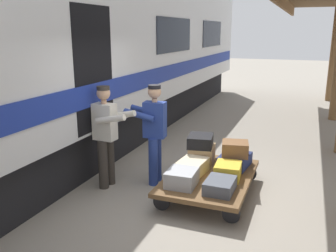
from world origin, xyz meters
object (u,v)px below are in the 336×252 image
at_px(suitcase_black_hardshell, 200,141).
at_px(porter_in_overalls, 154,131).
at_px(suitcase_yellow_case, 228,171).
at_px(porter_by_door, 106,133).
at_px(suitcase_tan_vintage, 202,154).
at_px(suitcase_brown_leather, 235,149).
at_px(suitcase_gray_aluminum, 182,178).
at_px(suitcase_cream_canvas, 193,166).
at_px(suitcase_navy_fabric, 235,160).
at_px(suitcase_slate_roller, 220,186).
at_px(luggage_cart, 210,178).
at_px(train_car, 20,60).

bearing_deg(suitcase_black_hardshell, porter_in_overalls, 30.03).
distance_m(suitcase_yellow_case, porter_by_door, 2.05).
bearing_deg(suitcase_tan_vintage, suitcase_brown_leather, 176.07).
height_order(suitcase_gray_aluminum, suitcase_yellow_case, suitcase_gray_aluminum).
xyz_separation_m(suitcase_black_hardshell, porter_in_overalls, (0.70, 0.41, 0.21)).
height_order(suitcase_yellow_case, suitcase_brown_leather, suitcase_brown_leather).
xyz_separation_m(suitcase_brown_leather, porter_by_door, (1.97, 0.81, 0.28)).
height_order(suitcase_cream_canvas, suitcase_tan_vintage, suitcase_tan_vintage).
relative_size(suitcase_cream_canvas, suitcase_navy_fabric, 0.85).
bearing_deg(suitcase_brown_leather, suitcase_black_hardshell, -1.44).
distance_m(suitcase_navy_fabric, porter_by_door, 2.20).
height_order(suitcase_slate_roller, suitcase_navy_fabric, suitcase_navy_fabric).
relative_size(luggage_cart, suitcase_brown_leather, 4.58).
distance_m(train_car, suitcase_gray_aluminum, 3.53).
xyz_separation_m(suitcase_slate_roller, suitcase_brown_leather, (-0.00, -1.04, 0.23)).
bearing_deg(suitcase_navy_fabric, train_car, 11.50).
height_order(train_car, suitcase_navy_fabric, train_car).
relative_size(suitcase_navy_fabric, suitcase_brown_leather, 1.42).
bearing_deg(suitcase_navy_fabric, porter_by_door, 23.40).
xyz_separation_m(luggage_cart, porter_by_door, (1.68, 0.31, 0.65)).
relative_size(suitcase_slate_roller, suitcase_brown_leather, 1.19).
height_order(suitcase_navy_fabric, suitcase_brown_leather, suitcase_brown_leather).
bearing_deg(suitcase_black_hardshell, suitcase_tan_vintage, -136.46).
bearing_deg(porter_in_overalls, suitcase_black_hardshell, -149.97).
bearing_deg(suitcase_cream_canvas, suitcase_gray_aluminum, 90.00).
bearing_deg(suitcase_cream_canvas, suitcase_slate_roller, 136.83).
bearing_deg(suitcase_navy_fabric, suitcase_tan_vintage, -0.00).
xyz_separation_m(suitcase_cream_canvas, suitcase_brown_leather, (-0.58, -0.50, 0.21)).
distance_m(suitcase_gray_aluminum, suitcase_brown_leather, 1.21).
bearing_deg(porter_in_overalls, porter_by_door, 32.35).
distance_m(suitcase_black_hardshell, porter_in_overalls, 0.84).
bearing_deg(suitcase_slate_roller, suitcase_black_hardshell, -60.32).
relative_size(suitcase_gray_aluminum, suitcase_yellow_case, 1.04).
bearing_deg(suitcase_tan_vintage, suitcase_cream_canvas, 90.00).
distance_m(suitcase_gray_aluminum, suitcase_yellow_case, 0.79).
height_order(suitcase_slate_roller, suitcase_black_hardshell, suitcase_black_hardshell).
xyz_separation_m(suitcase_slate_roller, suitcase_black_hardshell, (0.60, -1.06, 0.30)).
bearing_deg(suitcase_slate_roller, porter_by_door, -6.61).
xyz_separation_m(suitcase_slate_roller, suitcase_gray_aluminum, (0.58, 0.00, 0.03)).
distance_m(suitcase_navy_fabric, suitcase_yellow_case, 0.54).
xyz_separation_m(suitcase_slate_roller, suitcase_yellow_case, (0.00, -0.54, 0.03)).
distance_m(luggage_cart, suitcase_cream_canvas, 0.33).
bearing_deg(suitcase_cream_canvas, porter_in_overalls, -8.61).
distance_m(suitcase_navy_fabric, suitcase_black_hardshell, 0.67).
bearing_deg(train_car, luggage_cart, -176.45).
xyz_separation_m(suitcase_slate_roller, suitcase_tan_vintage, (0.58, -1.08, 0.05)).
bearing_deg(suitcase_brown_leather, suitcase_cream_canvas, 40.77).
height_order(suitcase_slate_roller, suitcase_cream_canvas, suitcase_cream_canvas).
distance_m(suitcase_yellow_case, suitcase_black_hardshell, 0.84).
bearing_deg(suitcase_black_hardshell, suitcase_brown_leather, 178.56).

